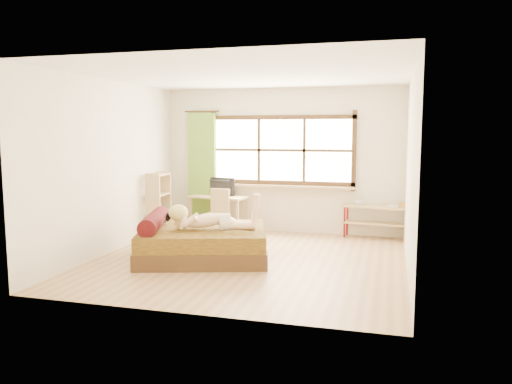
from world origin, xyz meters
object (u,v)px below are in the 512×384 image
(desk, at_px, (219,201))
(pipe_shelf, at_px, (377,215))
(bookshelf, at_px, (159,204))
(woman, at_px, (211,211))
(bed, at_px, (200,242))
(kitten, at_px, (162,218))
(chair, at_px, (218,210))

(desk, relative_size, pipe_shelf, 0.96)
(desk, xyz_separation_m, pipe_shelf, (2.94, 0.12, -0.16))
(bookshelf, bearing_deg, desk, 34.38)
(woman, xyz_separation_m, pipe_shelf, (2.31, 2.19, -0.31))
(desk, bearing_deg, bed, -68.74)
(bed, xyz_separation_m, desk, (-0.43, 2.03, 0.34))
(woman, distance_m, pipe_shelf, 3.20)
(pipe_shelf, height_order, bookshelf, bookshelf)
(kitten, bearing_deg, pipe_shelf, 15.75)
(woman, bearing_deg, bookshelf, 120.85)
(woman, bearing_deg, pipe_shelf, 26.53)
(kitten, distance_m, desk, 1.93)
(kitten, bearing_deg, bookshelf, 101.47)
(desk, bearing_deg, pipe_shelf, 11.62)
(woman, xyz_separation_m, desk, (-0.62, 2.07, -0.15))
(kitten, relative_size, chair, 0.33)
(bed, height_order, bookshelf, bookshelf)
(pipe_shelf, distance_m, bookshelf, 3.94)
(bed, relative_size, woman, 1.70)
(kitten, distance_m, pipe_shelf, 3.78)
(chair, distance_m, pipe_shelf, 2.87)
(pipe_shelf, bearing_deg, bookshelf, -162.06)
(pipe_shelf, relative_size, bookshelf, 1.05)
(kitten, relative_size, pipe_shelf, 0.23)
(bookshelf, bearing_deg, chair, 14.33)
(woman, distance_m, kitten, 0.90)
(woman, relative_size, bookshelf, 1.13)
(woman, distance_m, desk, 2.17)
(chair, height_order, pipe_shelf, chair)
(woman, relative_size, pipe_shelf, 1.07)
(bed, xyz_separation_m, chair, (-0.32, 1.66, 0.22))
(desk, xyz_separation_m, bookshelf, (-0.92, -0.66, -0.01))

